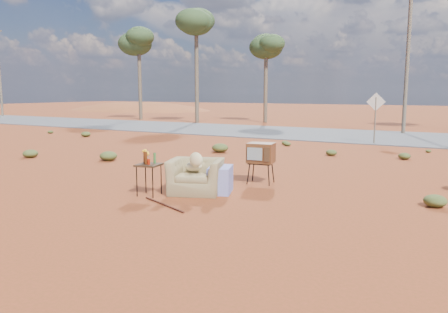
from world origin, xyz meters
The scene contains 13 objects.
ground centered at (0.00, 0.00, 0.00)m, with size 140.00×140.00×0.00m, color maroon.
highway centered at (0.00, 15.00, 0.02)m, with size 140.00×7.00×0.04m, color #565659.
dirt_mound centered at (-30.00, 34.00, 0.00)m, with size 26.00×18.00×2.00m, color #984824.
armchair centered at (-0.15, 0.60, 0.47)m, with size 1.49×1.27×1.01m.
tv_unit centered at (0.61, 2.17, 0.74)m, with size 0.68×0.58×1.00m.
side_table centered at (-1.03, -0.12, 0.71)m, with size 0.55×0.55×0.97m.
rusty_bar centered at (-0.20, -0.69, 0.02)m, with size 0.04×0.04×1.45m, color #4D2014.
road_sign centered at (1.50, 12.00, 1.50)m, with size 0.78×0.06×2.19m.
eucalyptus_far_left centered at (-18.00, 20.00, 5.94)m, with size 3.20×3.20×7.10m.
eucalyptus_left centered at (-12.00, 19.00, 6.92)m, with size 3.20×3.20×8.10m.
eucalyptus_near_left centered at (-8.00, 22.00, 5.45)m, with size 3.20×3.20×6.60m.
utility_pole_center centered at (2.00, 17.50, 4.15)m, with size 1.40×0.20×8.00m.
scrub_patch centered at (-0.82, 4.41, 0.14)m, with size 17.49×8.07×0.33m.
Camera 1 is at (4.93, -7.44, 2.23)m, focal length 35.00 mm.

